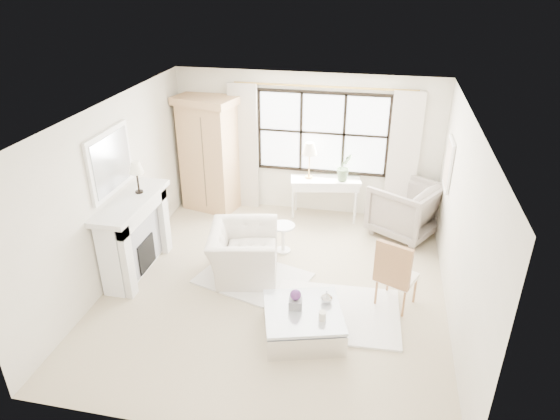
# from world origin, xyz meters

# --- Properties ---
(floor) EXTENTS (5.50, 5.50, 0.00)m
(floor) POSITION_xyz_m (0.00, 0.00, 0.00)
(floor) COLOR #C7B694
(floor) RESTS_ON ground
(ceiling) EXTENTS (5.50, 5.50, 0.00)m
(ceiling) POSITION_xyz_m (0.00, 0.00, 2.70)
(ceiling) COLOR white
(ceiling) RESTS_ON ground
(wall_back) EXTENTS (5.00, 0.00, 5.00)m
(wall_back) POSITION_xyz_m (0.00, 2.75, 1.35)
(wall_back) COLOR white
(wall_back) RESTS_ON ground
(wall_front) EXTENTS (5.00, 0.00, 5.00)m
(wall_front) POSITION_xyz_m (0.00, -2.75, 1.35)
(wall_front) COLOR beige
(wall_front) RESTS_ON ground
(wall_left) EXTENTS (0.00, 5.50, 5.50)m
(wall_left) POSITION_xyz_m (-2.50, 0.00, 1.35)
(wall_left) COLOR beige
(wall_left) RESTS_ON ground
(wall_right) EXTENTS (0.00, 5.50, 5.50)m
(wall_right) POSITION_xyz_m (2.50, 0.00, 1.35)
(wall_right) COLOR beige
(wall_right) RESTS_ON ground
(window_pane) EXTENTS (2.40, 0.02, 1.50)m
(window_pane) POSITION_xyz_m (0.30, 2.73, 1.60)
(window_pane) COLOR white
(window_pane) RESTS_ON wall_back
(window_frame) EXTENTS (2.50, 0.04, 1.50)m
(window_frame) POSITION_xyz_m (0.30, 2.72, 1.60)
(window_frame) COLOR black
(window_frame) RESTS_ON wall_back
(curtain_rod) EXTENTS (3.30, 0.04, 0.04)m
(curtain_rod) POSITION_xyz_m (0.30, 2.67, 2.47)
(curtain_rod) COLOR #AC863B
(curtain_rod) RESTS_ON wall_back
(curtain_left) EXTENTS (0.55, 0.10, 2.47)m
(curtain_left) POSITION_xyz_m (-1.20, 2.65, 1.24)
(curtain_left) COLOR beige
(curtain_left) RESTS_ON ground
(curtain_right) EXTENTS (0.55, 0.10, 2.47)m
(curtain_right) POSITION_xyz_m (1.80, 2.65, 1.24)
(curtain_right) COLOR silver
(curtain_right) RESTS_ON ground
(fireplace) EXTENTS (0.58, 1.66, 1.26)m
(fireplace) POSITION_xyz_m (-2.27, 0.00, 0.65)
(fireplace) COLOR white
(fireplace) RESTS_ON ground
(mirror_frame) EXTENTS (0.05, 1.15, 0.95)m
(mirror_frame) POSITION_xyz_m (-2.47, 0.00, 1.84)
(mirror_frame) COLOR white
(mirror_frame) RESTS_ON wall_left
(mirror_glass) EXTENTS (0.02, 1.00, 0.80)m
(mirror_glass) POSITION_xyz_m (-2.44, 0.00, 1.84)
(mirror_glass) COLOR silver
(mirror_glass) RESTS_ON wall_left
(art_frame) EXTENTS (0.04, 0.62, 0.82)m
(art_frame) POSITION_xyz_m (2.47, 1.70, 1.55)
(art_frame) COLOR white
(art_frame) RESTS_ON wall_right
(art_canvas) EXTENTS (0.01, 0.52, 0.72)m
(art_canvas) POSITION_xyz_m (2.45, 1.70, 1.55)
(art_canvas) COLOR beige
(art_canvas) RESTS_ON wall_right
(mantel_lamp) EXTENTS (0.22, 0.22, 0.51)m
(mantel_lamp) POSITION_xyz_m (-2.21, 0.25, 1.65)
(mantel_lamp) COLOR black
(mantel_lamp) RESTS_ON fireplace
(armoire) EXTENTS (1.26, 0.95, 2.24)m
(armoire) POSITION_xyz_m (-1.84, 2.43, 1.14)
(armoire) COLOR tan
(armoire) RESTS_ON floor
(console_table) EXTENTS (1.36, 0.69, 0.80)m
(console_table) POSITION_xyz_m (0.43, 2.46, 0.40)
(console_table) COLOR white
(console_table) RESTS_ON floor
(console_lamp) EXTENTS (0.28, 0.28, 0.69)m
(console_lamp) POSITION_xyz_m (0.11, 2.45, 1.36)
(console_lamp) COLOR #A67A39
(console_lamp) RESTS_ON console_table
(orchid_plant) EXTENTS (0.37, 0.35, 0.54)m
(orchid_plant) POSITION_xyz_m (0.77, 2.45, 1.07)
(orchid_plant) COLOR #59754E
(orchid_plant) RESTS_ON console_table
(side_table) EXTENTS (0.40, 0.40, 0.51)m
(side_table) POSITION_xyz_m (-0.10, 1.04, 0.33)
(side_table) COLOR white
(side_table) RESTS_ON floor
(rug_left) EXTENTS (1.88, 1.57, 0.03)m
(rug_left) POSITION_xyz_m (-0.39, 0.12, 0.01)
(rug_left) COLOR white
(rug_left) RESTS_ON floor
(rug_right) EXTENTS (1.82, 1.40, 0.03)m
(rug_right) POSITION_xyz_m (0.97, -0.47, 0.02)
(rug_right) COLOR white
(rug_right) RESTS_ON floor
(club_armchair) EXTENTS (1.23, 1.35, 0.77)m
(club_armchair) POSITION_xyz_m (-0.58, 0.25, 0.38)
(club_armchair) COLOR beige
(club_armchair) RESTS_ON floor
(wingback_chair) EXTENTS (1.46, 1.45, 0.98)m
(wingback_chair) POSITION_xyz_m (1.91, 2.11, 0.49)
(wingback_chair) COLOR gray
(wingback_chair) RESTS_ON floor
(french_chair) EXTENTS (0.64, 0.64, 1.08)m
(french_chair) POSITION_xyz_m (1.76, -0.10, 0.31)
(french_chair) COLOR #B0794A
(french_chair) RESTS_ON floor
(coffee_table) EXTENTS (1.24, 1.24, 0.38)m
(coffee_table) POSITION_xyz_m (0.57, -0.98, 0.18)
(coffee_table) COLOR silver
(coffee_table) RESTS_ON floor
(planter_box) EXTENTS (0.19, 0.19, 0.13)m
(planter_box) POSITION_xyz_m (0.46, -0.93, 0.44)
(planter_box) COLOR slate
(planter_box) RESTS_ON coffee_table
(planter_flowers) EXTENTS (0.14, 0.14, 0.14)m
(planter_flowers) POSITION_xyz_m (0.46, -0.93, 0.58)
(planter_flowers) COLOR #5A2B6C
(planter_flowers) RESTS_ON planter_box
(pillar_candle) EXTENTS (0.10, 0.10, 0.12)m
(pillar_candle) POSITION_xyz_m (0.84, -1.11, 0.44)
(pillar_candle) COLOR beige
(pillar_candle) RESTS_ON coffee_table
(coffee_vase) EXTENTS (0.18, 0.18, 0.17)m
(coffee_vase) POSITION_xyz_m (0.85, -0.74, 0.46)
(coffee_vase) COLOR silver
(coffee_vase) RESTS_ON coffee_table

